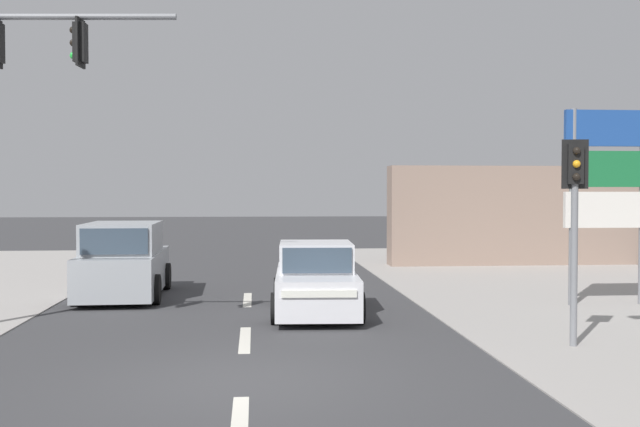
{
  "coord_description": "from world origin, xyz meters",
  "views": [
    {
      "loc": [
        0.18,
        -10.48,
        2.67
      ],
      "look_at": [
        1.45,
        4.0,
        2.25
      ],
      "focal_mm": 42.0,
      "sensor_mm": 36.0,
      "label": 1
    }
  ],
  "objects_px": {
    "pedestal_signal_right_kerb": "(575,207)",
    "sedan_receding_far": "(316,281)",
    "suv_oncoming_near": "(124,262)",
    "shopping_plaza_sign": "(608,178)"
  },
  "relations": [
    {
      "from": "pedestal_signal_right_kerb",
      "to": "sedan_receding_far",
      "type": "xyz_separation_m",
      "value": [
        -4.11,
        3.96,
        -1.71
      ]
    },
    {
      "from": "pedestal_signal_right_kerb",
      "to": "sedan_receding_far",
      "type": "height_order",
      "value": "pedestal_signal_right_kerb"
    },
    {
      "from": "sedan_receding_far",
      "to": "suv_oncoming_near",
      "type": "relative_size",
      "value": 0.94
    },
    {
      "from": "sedan_receding_far",
      "to": "suv_oncoming_near",
      "type": "height_order",
      "value": "suv_oncoming_near"
    },
    {
      "from": "pedestal_signal_right_kerb",
      "to": "sedan_receding_far",
      "type": "bearing_deg",
      "value": 136.06
    },
    {
      "from": "pedestal_signal_right_kerb",
      "to": "suv_oncoming_near",
      "type": "distance_m",
      "value": 11.24
    },
    {
      "from": "shopping_plaza_sign",
      "to": "suv_oncoming_near",
      "type": "relative_size",
      "value": 1.0
    },
    {
      "from": "suv_oncoming_near",
      "to": "pedestal_signal_right_kerb",
      "type": "bearing_deg",
      "value": -38.27
    },
    {
      "from": "pedestal_signal_right_kerb",
      "to": "shopping_plaza_sign",
      "type": "bearing_deg",
      "value": 58.17
    },
    {
      "from": "shopping_plaza_sign",
      "to": "sedan_receding_far",
      "type": "relative_size",
      "value": 1.07
    }
  ]
}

